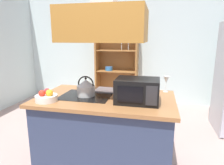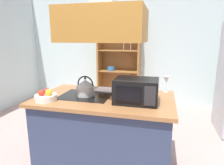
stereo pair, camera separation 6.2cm
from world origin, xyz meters
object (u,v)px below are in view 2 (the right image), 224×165
wine_glass_on_counter (166,81)px  dish_cabinet (119,67)px  kettle (85,87)px  cutting_board (109,90)px  fruit_bowl (46,96)px  microwave (136,91)px

wine_glass_on_counter → dish_cabinet: bearing=116.8°
dish_cabinet → kettle: bearing=-86.8°
cutting_board → wine_glass_on_counter: (0.73, 0.11, 0.14)m
kettle → dish_cabinet: bearing=93.2°
kettle → wine_glass_on_counter: bearing=23.3°
dish_cabinet → fruit_bowl: dish_cabinet is taller
dish_cabinet → kettle: 2.56m
kettle → microwave: 0.63m
microwave → wine_glass_on_counter: bearing=58.0°
wine_glass_on_counter → fruit_bowl: 1.48m
kettle → cutting_board: bearing=54.6°
cutting_board → fruit_bowl: (-0.56, -0.59, 0.04)m
dish_cabinet → microwave: 2.77m
microwave → dish_cabinet: bearing=106.1°
wine_glass_on_counter → fruit_bowl: wine_glass_on_counter is taller
kettle → cutting_board: kettle is taller
microwave → fruit_bowl: size_ratio=1.91×
dish_cabinet → microwave: (0.77, -2.66, 0.15)m
wine_glass_on_counter → microwave: bearing=-122.0°
dish_cabinet → cutting_board: 2.29m
fruit_bowl → cutting_board: bearing=46.5°
dish_cabinet → fruit_bowl: bearing=-94.2°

